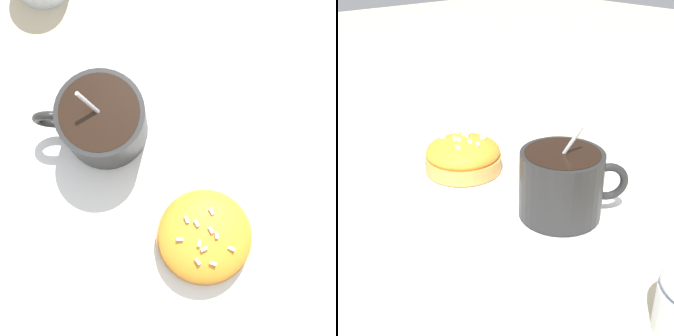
# 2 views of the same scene
# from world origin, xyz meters

# --- Properties ---
(ground_plane) EXTENTS (3.00, 3.00, 0.00)m
(ground_plane) POSITION_xyz_m (0.00, 0.00, 0.00)
(ground_plane) COLOR #C6B793
(paper_napkin) EXTENTS (0.38, 0.39, 0.00)m
(paper_napkin) POSITION_xyz_m (0.00, 0.00, 0.00)
(paper_napkin) COLOR white
(paper_napkin) RESTS_ON ground_plane
(coffee_cup) EXTENTS (0.09, 0.11, 0.11)m
(coffee_cup) POSITION_xyz_m (0.08, 0.02, 0.04)
(coffee_cup) COLOR black
(coffee_cup) RESTS_ON paper_napkin
(frosted_pastry) EXTENTS (0.10, 0.10, 0.05)m
(frosted_pastry) POSITION_xyz_m (-0.08, 0.00, 0.02)
(frosted_pastry) COLOR #D19347
(frosted_pastry) RESTS_ON paper_napkin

